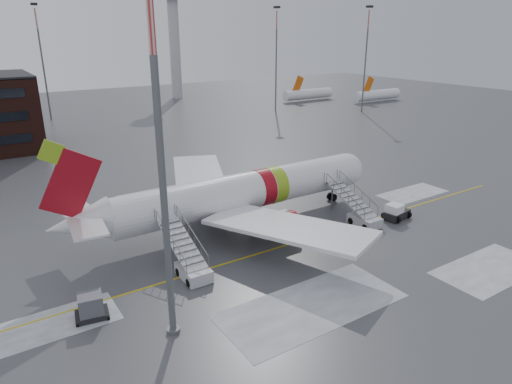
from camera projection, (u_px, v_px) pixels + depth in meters
ground at (294, 237)px, 44.28m from camera, size 260.00×260.00×0.00m
airliner at (237, 194)px, 46.01m from camera, size 35.03×32.97×11.18m
airstair_fwd at (360, 213)px, 47.22m from camera, size 2.05×7.70×3.48m
airstair_aft at (189, 263)px, 37.25m from camera, size 2.05×7.70×3.48m
pushback_tug at (396, 212)px, 48.37m from camera, size 3.19×2.59×1.70m
uld_container at (91, 307)px, 31.64m from camera, size 2.47×1.97×1.82m
light_mast_near at (161, 163)px, 26.48m from camera, size 1.20×1.20×22.45m
control_tower at (174, 31)px, 128.35m from camera, size 6.40×6.40×30.00m
light_mast_far_ne at (276, 52)px, 110.16m from camera, size 1.20×1.20×24.25m
light_mast_far_n at (42, 56)px, 97.02m from camera, size 1.20×1.20×24.25m
light_mast_far_e at (366, 53)px, 107.36m from camera, size 1.20×1.20×24.25m
distant_aircraft at (331, 102)px, 126.95m from camera, size 35.00×18.00×8.00m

